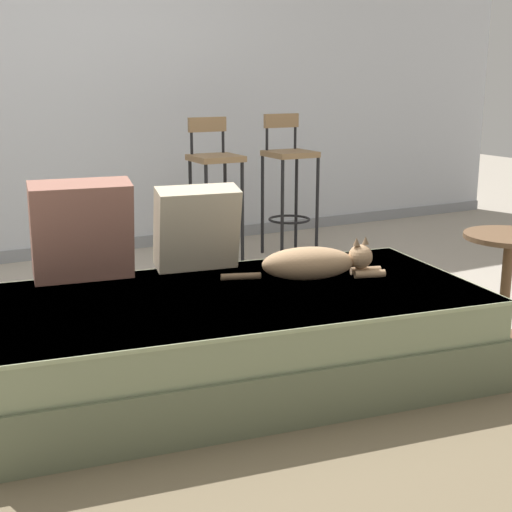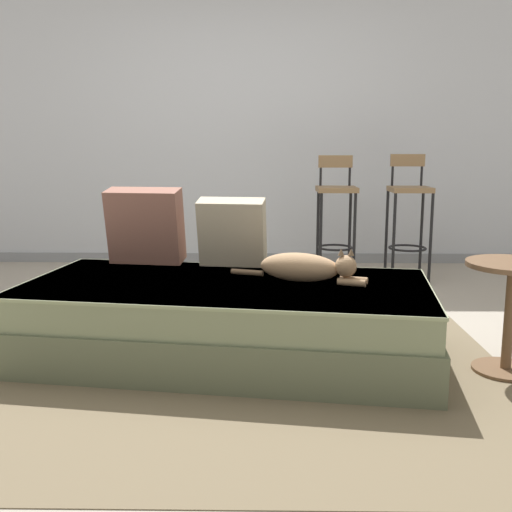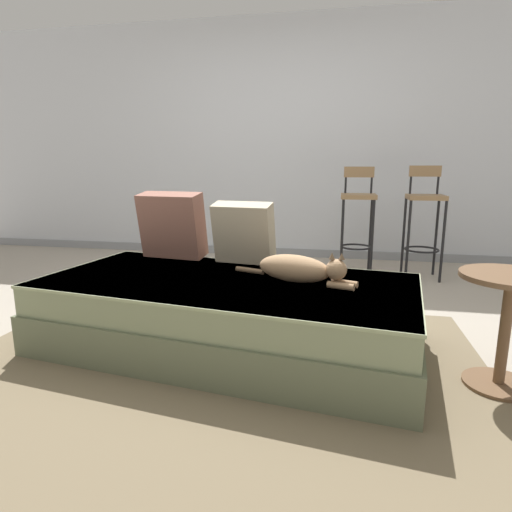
{
  "view_description": "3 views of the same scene",
  "coord_description": "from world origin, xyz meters",
  "px_view_note": "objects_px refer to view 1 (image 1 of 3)",
  "views": [
    {
      "loc": [
        -1.28,
        -2.98,
        1.28
      ],
      "look_at": [
        0.15,
        -0.3,
        0.52
      ],
      "focal_mm": 50.0,
      "sensor_mm": 36.0,
      "label": 1
    },
    {
      "loc": [
        0.2,
        -3.41,
        1.1
      ],
      "look_at": [
        0.15,
        -0.3,
        0.52
      ],
      "focal_mm": 42.0,
      "sensor_mm": 36.0,
      "label": 2
    },
    {
      "loc": [
        0.61,
        -2.65,
        1.03
      ],
      "look_at": [
        0.15,
        -0.3,
        0.52
      ],
      "focal_mm": 30.0,
      "sensor_mm": 36.0,
      "label": 3
    }
  ],
  "objects_px": {
    "throw_pillow_corner": "(82,230)",
    "side_table": "(507,273)",
    "cat": "(315,263)",
    "bar_stool_by_doorway": "(289,174)",
    "couch": "(236,336)",
    "bar_stool_near_window": "(215,178)",
    "throw_pillow_middle": "(197,228)"
  },
  "relations": [
    {
      "from": "couch",
      "to": "bar_stool_near_window",
      "type": "height_order",
      "value": "bar_stool_near_window"
    },
    {
      "from": "cat",
      "to": "side_table",
      "type": "xyz_separation_m",
      "value": [
        0.98,
        -0.22,
        -0.12
      ]
    },
    {
      "from": "bar_stool_by_doorway",
      "to": "cat",
      "type": "bearing_deg",
      "value": -117.47
    },
    {
      "from": "throw_pillow_middle",
      "to": "bar_stool_near_window",
      "type": "bearing_deg",
      "value": 62.13
    },
    {
      "from": "couch",
      "to": "bar_stool_by_doorway",
      "type": "distance_m",
      "value": 2.35
    },
    {
      "from": "throw_pillow_corner",
      "to": "side_table",
      "type": "relative_size",
      "value": 0.84
    },
    {
      "from": "couch",
      "to": "cat",
      "type": "relative_size",
      "value": 3.12
    },
    {
      "from": "bar_stool_near_window",
      "to": "cat",
      "type": "bearing_deg",
      "value": -101.32
    },
    {
      "from": "cat",
      "to": "bar_stool_near_window",
      "type": "bearing_deg",
      "value": 78.68
    },
    {
      "from": "bar_stool_by_doorway",
      "to": "bar_stool_near_window",
      "type": "bearing_deg",
      "value": 179.96
    },
    {
      "from": "throw_pillow_middle",
      "to": "bar_stool_near_window",
      "type": "height_order",
      "value": "bar_stool_near_window"
    },
    {
      "from": "throw_pillow_corner",
      "to": "bar_stool_by_doorway",
      "type": "distance_m",
      "value": 2.33
    },
    {
      "from": "couch",
      "to": "bar_stool_by_doorway",
      "type": "xyz_separation_m",
      "value": [
        1.37,
        1.87,
        0.4
      ]
    },
    {
      "from": "throw_pillow_corner",
      "to": "side_table",
      "type": "height_order",
      "value": "throw_pillow_corner"
    },
    {
      "from": "couch",
      "to": "bar_stool_near_window",
      "type": "bearing_deg",
      "value": 67.48
    },
    {
      "from": "bar_stool_near_window",
      "to": "throw_pillow_corner",
      "type": "bearing_deg",
      "value": -133.01
    },
    {
      "from": "throw_pillow_corner",
      "to": "bar_stool_near_window",
      "type": "bearing_deg",
      "value": 46.99
    },
    {
      "from": "cat",
      "to": "bar_stool_by_doorway",
      "type": "bearing_deg",
      "value": 62.53
    },
    {
      "from": "couch",
      "to": "side_table",
      "type": "relative_size",
      "value": 4.03
    },
    {
      "from": "couch",
      "to": "throw_pillow_middle",
      "type": "relative_size",
      "value": 5.43
    },
    {
      "from": "bar_stool_by_doorway",
      "to": "side_table",
      "type": "distance_m",
      "value": 2.08
    },
    {
      "from": "throw_pillow_corner",
      "to": "bar_stool_near_window",
      "type": "distance_m",
      "value": 1.89
    },
    {
      "from": "throw_pillow_corner",
      "to": "cat",
      "type": "distance_m",
      "value": 1.04
    },
    {
      "from": "side_table",
      "to": "bar_stool_near_window",
      "type": "bearing_deg",
      "value": 106.35
    },
    {
      "from": "throw_pillow_middle",
      "to": "cat",
      "type": "relative_size",
      "value": 0.57
    },
    {
      "from": "bar_stool_by_doorway",
      "to": "throw_pillow_middle",
      "type": "bearing_deg",
      "value": -133.12
    },
    {
      "from": "bar_stool_by_doorway",
      "to": "side_table",
      "type": "xyz_separation_m",
      "value": [
        0.01,
        -2.07,
        -0.24
      ]
    },
    {
      "from": "throw_pillow_corner",
      "to": "throw_pillow_middle",
      "type": "height_order",
      "value": "throw_pillow_corner"
    },
    {
      "from": "throw_pillow_middle",
      "to": "side_table",
      "type": "relative_size",
      "value": 0.74
    },
    {
      "from": "bar_stool_near_window",
      "to": "bar_stool_by_doorway",
      "type": "bearing_deg",
      "value": -0.04
    },
    {
      "from": "throw_pillow_corner",
      "to": "cat",
      "type": "height_order",
      "value": "throw_pillow_corner"
    },
    {
      "from": "couch",
      "to": "throw_pillow_middle",
      "type": "distance_m",
      "value": 0.58
    }
  ]
}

